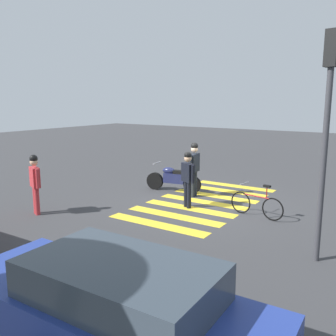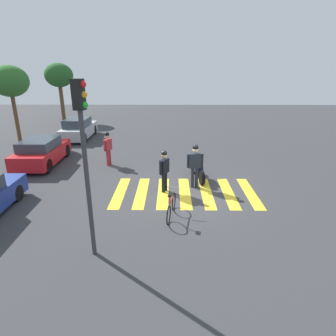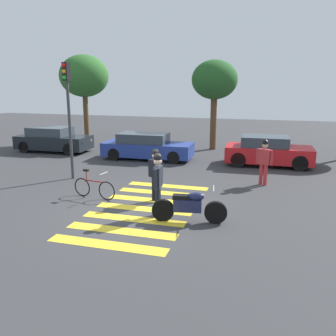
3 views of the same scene
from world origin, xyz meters
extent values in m
plane|color=#38383A|center=(0.00, 0.00, 0.00)|extent=(60.00, 60.00, 0.00)
cylinder|color=black|center=(2.35, -0.55, 0.32)|extent=(0.66, 0.24, 0.64)
cylinder|color=black|center=(0.87, -0.78, 0.32)|extent=(0.66, 0.24, 0.64)
cube|color=#1E234C|center=(1.56, -0.68, 0.50)|extent=(0.83, 0.40, 0.36)
ellipsoid|color=#1E234C|center=(1.79, -0.64, 0.77)|extent=(0.51, 0.31, 0.24)
cube|color=black|center=(1.36, -0.71, 0.74)|extent=(0.47, 0.31, 0.12)
cylinder|color=#A5A5AD|center=(2.27, -0.56, 1.02)|extent=(0.13, 0.62, 0.04)
torus|color=black|center=(-1.51, 0.47, 0.33)|extent=(0.66, 0.15, 0.66)
torus|color=black|center=(-2.53, 0.65, 0.33)|extent=(0.66, 0.15, 0.66)
cylinder|color=maroon|center=(-2.02, 0.56, 0.61)|extent=(0.80, 0.18, 0.04)
cylinder|color=maroon|center=(-2.32, 0.61, 0.78)|extent=(0.04, 0.04, 0.34)
cube|color=black|center=(-2.32, 0.61, 0.96)|extent=(0.21, 0.13, 0.06)
cylinder|color=#99999E|center=(-1.61, 0.49, 0.93)|extent=(0.11, 0.46, 0.03)
cylinder|color=black|center=(0.19, 0.80, 0.41)|extent=(0.14, 0.14, 0.83)
cylinder|color=black|center=(0.03, 0.89, 0.41)|extent=(0.14, 0.14, 0.83)
cube|color=black|center=(0.11, 0.85, 1.12)|extent=(0.52, 0.41, 0.59)
sphere|color=tan|center=(0.11, 0.85, 1.57)|extent=(0.22, 0.22, 0.22)
cylinder|color=black|center=(0.37, 0.71, 1.12)|extent=(0.09, 0.09, 0.56)
cylinder|color=black|center=(-0.14, 0.99, 1.12)|extent=(0.09, 0.09, 0.56)
sphere|color=black|center=(0.11, 0.85, 1.67)|extent=(0.24, 0.24, 0.24)
cylinder|color=#1E232D|center=(0.61, -0.53, 0.44)|extent=(0.14, 0.14, 0.89)
cylinder|color=#1E232D|center=(0.59, -0.35, 0.44)|extent=(0.14, 0.14, 0.89)
cube|color=#1E232D|center=(0.60, -0.44, 1.20)|extent=(0.25, 0.53, 0.63)
sphere|color=beige|center=(0.60, -0.44, 1.68)|extent=(0.24, 0.24, 0.24)
cylinder|color=#1E232D|center=(0.63, -0.75, 1.20)|extent=(0.09, 0.09, 0.60)
cylinder|color=#1E232D|center=(0.57, -0.13, 1.20)|extent=(0.09, 0.09, 0.60)
sphere|color=black|center=(0.60, -0.44, 1.79)|extent=(0.25, 0.25, 0.25)
cylinder|color=#B22D33|center=(3.43, 3.92, 0.41)|extent=(0.14, 0.14, 0.83)
cylinder|color=#B22D33|center=(3.60, 3.85, 0.41)|extent=(0.14, 0.14, 0.83)
cube|color=#B22D33|center=(3.51, 3.88, 1.12)|extent=(0.52, 0.38, 0.59)
sphere|color=tan|center=(3.51, 3.88, 1.57)|extent=(0.22, 0.22, 0.22)
cylinder|color=#B22D33|center=(3.25, 4.00, 1.12)|extent=(0.09, 0.09, 0.56)
cylinder|color=#B22D33|center=(3.78, 3.77, 1.12)|extent=(0.09, 0.09, 0.56)
sphere|color=black|center=(3.51, 3.88, 1.67)|extent=(0.24, 0.24, 0.24)
cube|color=yellow|center=(0.00, -2.70, 0.00)|extent=(3.12, 0.45, 0.01)
cube|color=yellow|center=(0.00, -1.80, 0.00)|extent=(3.12, 0.45, 0.01)
cube|color=yellow|center=(0.00, -0.90, 0.00)|extent=(3.12, 0.45, 0.01)
cube|color=yellow|center=(0.00, 0.00, 0.00)|extent=(3.12, 0.45, 0.01)
cube|color=yellow|center=(0.00, 0.90, 0.00)|extent=(3.12, 0.45, 0.01)
cube|color=yellow|center=(0.00, 1.80, 0.00)|extent=(3.12, 0.45, 0.01)
cube|color=yellow|center=(0.00, 2.70, 0.00)|extent=(3.12, 0.45, 0.01)
cylinder|color=black|center=(-0.82, 6.56, 0.32)|extent=(0.64, 0.23, 0.64)
cube|color=#F2EDCC|center=(-0.12, 6.77, 0.62)|extent=(0.08, 0.20, 0.12)
cylinder|color=black|center=(5.01, 8.26, 0.36)|extent=(0.72, 0.23, 0.72)
cylinder|color=black|center=(5.04, 6.71, 0.36)|extent=(0.72, 0.23, 0.72)
cylinder|color=black|center=(2.27, 8.21, 0.36)|extent=(0.72, 0.23, 0.72)
cylinder|color=black|center=(2.30, 6.66, 0.36)|extent=(0.72, 0.23, 0.72)
cube|color=red|center=(3.66, 7.46, 0.56)|extent=(4.06, 1.85, 0.73)
cube|color=#333D47|center=(3.46, 7.46, 1.17)|extent=(2.21, 1.60, 0.48)
cube|color=#F2EDCC|center=(5.62, 8.07, 0.67)|extent=(0.08, 0.20, 0.12)
cube|color=#F2EDCC|center=(5.64, 6.93, 0.67)|extent=(0.08, 0.20, 0.12)
cylinder|color=black|center=(11.07, 8.11, 0.34)|extent=(0.69, 0.23, 0.69)
cylinder|color=black|center=(11.10, 6.63, 0.34)|extent=(0.69, 0.23, 0.69)
cylinder|color=black|center=(8.16, 8.05, 0.34)|extent=(0.69, 0.23, 0.69)
cylinder|color=black|center=(8.19, 6.57, 0.34)|extent=(0.69, 0.23, 0.69)
cube|color=#B7BAC1|center=(9.63, 7.34, 0.56)|extent=(4.31, 1.78, 0.74)
cube|color=#333D47|center=(9.41, 7.33, 1.22)|extent=(2.34, 1.54, 0.56)
cube|color=#F2EDCC|center=(11.72, 7.92, 0.67)|extent=(0.08, 0.20, 0.12)
cube|color=#F2EDCC|center=(11.74, 6.84, 0.67)|extent=(0.08, 0.20, 0.12)
cylinder|color=#38383D|center=(-4.12, 2.71, 1.98)|extent=(0.12, 0.12, 3.97)
cube|color=black|center=(-4.12, 2.71, 4.32)|extent=(0.28, 0.28, 0.70)
sphere|color=red|center=(-4.14, 2.58, 4.55)|extent=(0.16, 0.16, 0.16)
sphere|color=orange|center=(-4.14, 2.58, 4.32)|extent=(0.16, 0.16, 0.16)
sphere|color=green|center=(-4.14, 2.58, 4.09)|extent=(0.16, 0.16, 0.16)
cylinder|color=brown|center=(8.26, 11.06, 1.61)|extent=(0.25, 0.25, 3.22)
ellipsoid|color=#2D6628|center=(8.26, 11.06, 4.10)|extent=(2.36, 2.36, 2.01)
cylinder|color=brown|center=(16.79, 11.06, 1.66)|extent=(0.36, 0.36, 3.32)
ellipsoid|color=#235623|center=(16.79, 11.06, 4.28)|extent=(2.57, 2.57, 2.18)
camera|label=1|loc=(-5.49, 10.52, 3.35)|focal=39.27mm
camera|label=2|loc=(-10.76, 0.58, 4.88)|focal=30.26mm
camera|label=3|loc=(3.73, -10.17, 3.90)|focal=38.60mm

